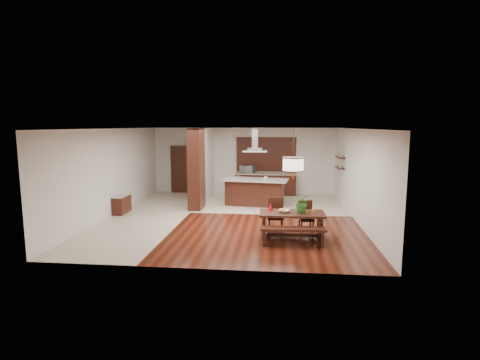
# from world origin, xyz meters

# --- Properties ---
(room_shell) EXTENTS (9.00, 9.04, 2.92)m
(room_shell) POSITION_xyz_m (0.00, 0.00, 2.06)
(room_shell) COLOR #39130A
(room_shell) RESTS_ON ground
(tile_hallway) EXTENTS (2.50, 9.00, 0.01)m
(tile_hallway) POSITION_xyz_m (-2.75, 0.00, 0.01)
(tile_hallway) COLOR beige
(tile_hallway) RESTS_ON ground
(tile_kitchen) EXTENTS (5.50, 4.00, 0.01)m
(tile_kitchen) POSITION_xyz_m (1.25, 2.50, 0.01)
(tile_kitchen) COLOR beige
(tile_kitchen) RESTS_ON ground
(soffit_band) EXTENTS (8.00, 9.00, 0.02)m
(soffit_band) POSITION_xyz_m (0.00, 0.00, 2.88)
(soffit_band) COLOR #422210
(soffit_band) RESTS_ON room_shell
(partition_pier) EXTENTS (0.45, 1.00, 2.90)m
(partition_pier) POSITION_xyz_m (-1.40, 1.20, 1.45)
(partition_pier) COLOR black
(partition_pier) RESTS_ON ground
(partition_stub) EXTENTS (0.18, 2.40, 2.90)m
(partition_stub) POSITION_xyz_m (-1.40, 3.30, 1.45)
(partition_stub) COLOR silver
(partition_stub) RESTS_ON ground
(hallway_console) EXTENTS (0.37, 0.88, 0.63)m
(hallway_console) POSITION_xyz_m (-3.81, 0.20, 0.32)
(hallway_console) COLOR black
(hallway_console) RESTS_ON ground
(hallway_doorway) EXTENTS (1.10, 0.20, 2.10)m
(hallway_doorway) POSITION_xyz_m (-2.70, 4.40, 1.05)
(hallway_doorway) COLOR black
(hallway_doorway) RESTS_ON ground
(rear_counter) EXTENTS (2.60, 0.62, 0.95)m
(rear_counter) POSITION_xyz_m (1.00, 4.20, 0.48)
(rear_counter) COLOR black
(rear_counter) RESTS_ON ground
(kitchen_window) EXTENTS (2.60, 0.08, 1.50)m
(kitchen_window) POSITION_xyz_m (1.00, 4.46, 1.75)
(kitchen_window) COLOR olive
(kitchen_window) RESTS_ON room_shell
(shelf_lower) EXTENTS (0.26, 0.90, 0.04)m
(shelf_lower) POSITION_xyz_m (3.87, 2.60, 1.40)
(shelf_lower) COLOR black
(shelf_lower) RESTS_ON room_shell
(shelf_upper) EXTENTS (0.26, 0.90, 0.04)m
(shelf_upper) POSITION_xyz_m (3.87, 2.60, 1.80)
(shelf_upper) COLOR black
(shelf_upper) RESTS_ON room_shell
(dining_table) EXTENTS (1.73, 0.88, 0.71)m
(dining_table) POSITION_xyz_m (1.91, -2.13, 0.52)
(dining_table) COLOR black
(dining_table) RESTS_ON ground
(dining_bench) EXTENTS (1.66, 0.42, 0.46)m
(dining_bench) POSITION_xyz_m (1.92, -2.74, 0.23)
(dining_bench) COLOR black
(dining_bench) RESTS_ON ground
(dining_chair_left) EXTENTS (0.44, 0.44, 0.98)m
(dining_chair_left) POSITION_xyz_m (1.47, -1.61, 0.49)
(dining_chair_left) COLOR black
(dining_chair_left) RESTS_ON ground
(dining_chair_right) EXTENTS (0.45, 0.45, 0.91)m
(dining_chair_right) POSITION_xyz_m (2.33, -1.60, 0.45)
(dining_chair_right) COLOR black
(dining_chair_right) RESTS_ON ground
(pendant_lantern) EXTENTS (0.64, 0.64, 1.31)m
(pendant_lantern) POSITION_xyz_m (1.91, -2.13, 2.25)
(pendant_lantern) COLOR #F8ECBE
(pendant_lantern) RESTS_ON room_shell
(foliage_plant) EXTENTS (0.53, 0.48, 0.51)m
(foliage_plant) POSITION_xyz_m (2.17, -2.11, 0.97)
(foliage_plant) COLOR #2A7828
(foliage_plant) RESTS_ON dining_table
(fruit_bowl) EXTENTS (0.38, 0.38, 0.07)m
(fruit_bowl) POSITION_xyz_m (1.70, -2.15, 0.75)
(fruit_bowl) COLOR beige
(fruit_bowl) RESTS_ON dining_table
(napkin_cone) EXTENTS (0.14, 0.14, 0.22)m
(napkin_cone) POSITION_xyz_m (1.33, -2.00, 0.83)
(napkin_cone) COLOR #B60D15
(napkin_cone) RESTS_ON dining_table
(gold_ornament) EXTENTS (0.08, 0.08, 0.11)m
(gold_ornament) POSITION_xyz_m (2.44, -2.20, 0.77)
(gold_ornament) COLOR gold
(gold_ornament) RESTS_ON dining_table
(kitchen_island) EXTENTS (2.58, 1.40, 1.01)m
(kitchen_island) POSITION_xyz_m (0.66, 1.97, 0.52)
(kitchen_island) COLOR black
(kitchen_island) RESTS_ON ground
(range_hood) EXTENTS (0.90, 0.55, 0.87)m
(range_hood) POSITION_xyz_m (0.66, 1.97, 2.46)
(range_hood) COLOR silver
(range_hood) RESTS_ON room_shell
(island_cup) EXTENTS (0.15, 0.15, 0.11)m
(island_cup) POSITION_xyz_m (1.08, 1.86, 1.07)
(island_cup) COLOR silver
(island_cup) RESTS_ON kitchen_island
(microwave) EXTENTS (0.69, 0.58, 0.33)m
(microwave) POSITION_xyz_m (0.20, 4.20, 1.11)
(microwave) COLOR silver
(microwave) RESTS_ON rear_counter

